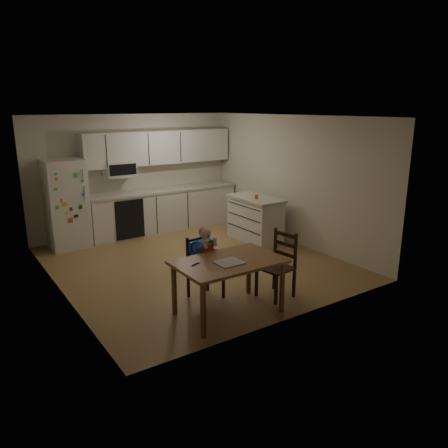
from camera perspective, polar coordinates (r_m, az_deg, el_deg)
name	(u,v)px	position (r m, az deg, el deg)	size (l,w,h in m)	color
room	(179,188)	(7.79, -5.90, 4.65)	(4.52, 5.01, 2.51)	olive
refrigerator	(66,204)	(8.86, -19.92, 2.47)	(0.72, 0.70, 1.70)	silver
kitchen_run	(161,191)	(9.62, -8.18, 4.35)	(3.37, 0.62, 2.15)	silver
kitchen_island	(255,219)	(8.84, 4.09, 0.68)	(0.64, 1.22, 0.90)	silver
red_cup	(256,197)	(8.59, 4.26, 3.59)	(0.07, 0.07, 0.09)	#D34C22
dining_table	(229,268)	(5.68, 0.59, -5.71)	(1.38, 0.89, 0.74)	brown
napkin	(229,262)	(5.55, 0.67, -5.05)	(0.33, 0.29, 0.01)	#B9B9BE
toddler_spoon	(195,264)	(5.50, -3.81, -5.27)	(0.02, 0.02, 0.12)	#0B37CC
chair_booster	(204,255)	(6.16, -2.69, -4.08)	(0.44, 0.44, 1.05)	black
chair_side	(280,260)	(6.31, 7.37, -4.66)	(0.47, 0.47, 0.95)	black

